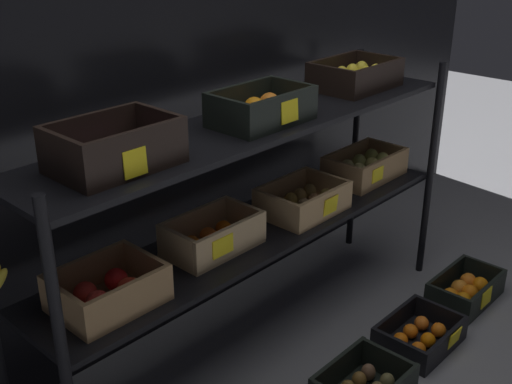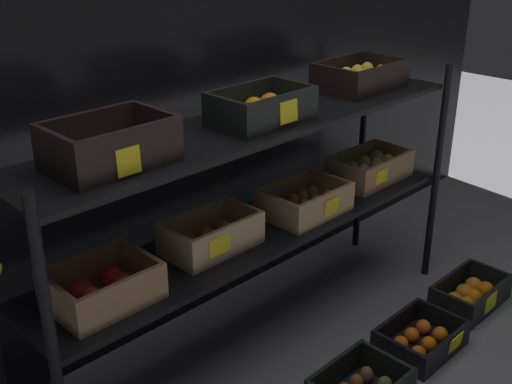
% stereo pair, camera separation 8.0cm
% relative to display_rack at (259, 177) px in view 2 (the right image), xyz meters
% --- Properties ---
extents(ground_plane, '(10.00, 10.00, 0.00)m').
position_rel_display_rack_xyz_m(ground_plane, '(-0.01, 0.01, -0.72)').
color(ground_plane, gray).
extents(storefront_wall, '(4.29, 0.12, 2.26)m').
position_rel_display_rack_xyz_m(storefront_wall, '(-0.01, 0.41, 0.42)').
color(storefront_wall, black).
rests_on(storefront_wall, ground_plane).
extents(display_rack, '(2.01, 0.45, 1.06)m').
position_rel_display_rack_xyz_m(display_rack, '(0.00, 0.00, 0.00)').
color(display_rack, black).
rests_on(display_rack, ground_plane).
extents(crate_ground_tangerine, '(0.34, 0.26, 0.11)m').
position_rel_display_rack_xyz_m(crate_ground_tangerine, '(0.41, -0.50, -0.68)').
color(crate_ground_tangerine, black).
rests_on(crate_ground_tangerine, ground_plane).
extents(crate_ground_orange, '(0.36, 0.22, 0.12)m').
position_rel_display_rack_xyz_m(crate_ground_orange, '(0.84, -0.48, -0.67)').
color(crate_ground_orange, black).
rests_on(crate_ground_orange, ground_plane).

